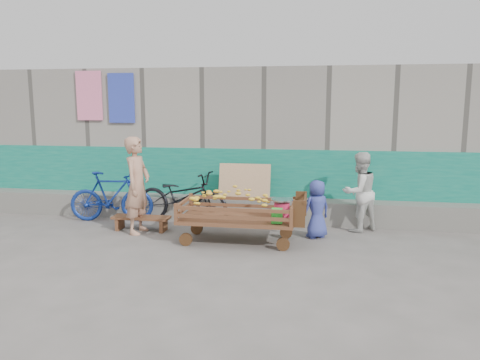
% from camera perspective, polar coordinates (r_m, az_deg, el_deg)
% --- Properties ---
extents(ground, '(80.00, 80.00, 0.00)m').
position_cam_1_polar(ground, '(7.16, -4.70, -9.39)').
color(ground, '#5C5853').
rests_on(ground, ground).
extents(building_wall, '(12.00, 3.50, 3.00)m').
position_cam_1_polar(building_wall, '(10.78, 0.50, 4.92)').
color(building_wall, gray).
rests_on(building_wall, ground).
extents(banana_cart, '(2.08, 0.95, 0.89)m').
position_cam_1_polar(banana_cart, '(7.75, -0.59, -3.30)').
color(banana_cart, brown).
rests_on(banana_cart, ground).
extents(bench, '(1.05, 0.31, 0.26)m').
position_cam_1_polar(bench, '(8.73, -11.94, -4.80)').
color(bench, brown).
rests_on(bench, ground).
extents(vendor_man, '(0.46, 0.66, 1.72)m').
position_cam_1_polar(vendor_man, '(8.46, -12.40, -0.64)').
color(vendor_man, tan).
rests_on(vendor_man, ground).
extents(woman, '(0.89, 0.85, 1.44)m').
position_cam_1_polar(woman, '(8.68, 14.35, -1.41)').
color(woman, silver).
rests_on(woman, ground).
extents(child, '(0.59, 0.54, 1.01)m').
position_cam_1_polar(child, '(8.14, 9.34, -3.51)').
color(child, '#354093').
rests_on(child, ground).
extents(bicycle_dark, '(1.98, 0.97, 1.00)m').
position_cam_1_polar(bicycle_dark, '(9.18, -7.09, -2.02)').
color(bicycle_dark, black).
rests_on(bicycle_dark, ground).
extents(bicycle_blue, '(1.69, 0.68, 0.99)m').
position_cam_1_polar(bicycle_blue, '(9.49, -15.41, -1.96)').
color(bicycle_blue, navy).
rests_on(bicycle_blue, ground).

